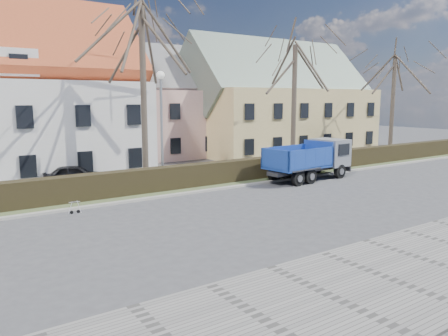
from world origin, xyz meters
TOP-DOWN VIEW (x-y plane):
  - ground at (0.00, 0.00)m, footprint 120.00×120.00m
  - sidewalk_near at (0.00, -8.50)m, footprint 80.00×5.00m
  - curb_far at (0.00, 4.60)m, footprint 80.00×0.30m
  - grass_strip at (0.00, 6.20)m, footprint 80.00×3.00m
  - hedge at (0.00, 6.00)m, footprint 60.00×0.90m
  - building_pink at (4.00, 20.00)m, footprint 10.80×8.80m
  - building_yellow at (16.00, 17.00)m, footprint 18.80×10.80m
  - tree_1 at (-2.00, 8.50)m, footprint 9.20×9.20m
  - tree_2 at (10.00, 8.50)m, footprint 8.00×8.00m
  - tree_3 at (22.00, 8.50)m, footprint 7.60×7.60m
  - dump_truck at (6.92, 3.98)m, footprint 6.62×2.93m
  - streetlight at (-1.61, 7.00)m, footprint 0.53×0.53m
  - cart_frame at (-7.72, 3.92)m, footprint 0.71×0.43m
  - parked_car_a at (-5.64, 10.50)m, footprint 3.91×2.50m
  - parked_car_b at (16.13, 9.97)m, footprint 4.12×1.77m

SIDE VIEW (x-z plane):
  - ground at x=0.00m, z-range 0.00..0.00m
  - sidewalk_near at x=0.00m, z-range 0.00..0.08m
  - grass_strip at x=0.00m, z-range 0.00..0.10m
  - curb_far at x=0.00m, z-range 0.00..0.12m
  - cart_frame at x=-7.72m, z-range 0.00..0.62m
  - parked_car_b at x=16.13m, z-range 0.00..1.18m
  - parked_car_a at x=-5.64m, z-range 0.00..1.24m
  - hedge at x=0.00m, z-range 0.00..1.30m
  - dump_truck at x=6.92m, z-range 0.00..2.57m
  - streetlight at x=-1.61m, z-range 0.00..6.73m
  - building_pink at x=4.00m, z-range 0.00..8.00m
  - building_yellow at x=16.00m, z-range 0.00..8.50m
  - tree_3 at x=22.00m, z-range 0.00..10.45m
  - tree_2 at x=10.00m, z-range 0.00..11.00m
  - tree_1 at x=-2.00m, z-range 0.00..12.65m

